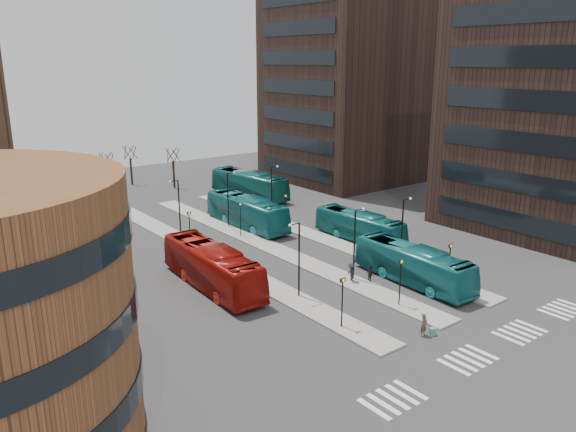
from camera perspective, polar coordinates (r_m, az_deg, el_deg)
ground at (r=37.28m, az=23.94°, el=-15.13°), size 160.00×160.00×0.00m
island_left at (r=53.91m, az=-7.47°, el=-4.21°), size 2.50×45.00×0.15m
island_mid at (r=56.98m, az=-2.27°, el=-2.98°), size 2.50×45.00×0.15m
island_right at (r=60.49m, az=2.35°, el=-1.87°), size 2.50×45.00×0.15m
suitcase at (r=40.46m, az=14.48°, el=-11.29°), size 0.49×0.44×0.52m
red_bus at (r=46.80m, az=-7.72°, el=-5.11°), size 3.61×12.95×3.57m
teal_bus_a at (r=48.41m, az=12.59°, el=-4.85°), size 3.22×11.71×3.23m
teal_bus_b at (r=63.27m, az=-4.23°, el=0.48°), size 2.97×12.67×3.53m
teal_bus_c at (r=58.72m, az=7.28°, el=-1.05°), size 2.92×11.02×3.05m
teal_bus_d at (r=76.83m, az=-3.97°, el=3.23°), size 4.46×13.33×3.64m
traveller at (r=39.96m, az=13.65°, el=-10.69°), size 0.65×0.48×1.64m
commuter_a at (r=43.00m, az=-4.44°, el=-8.36°), size 0.92×0.81×1.58m
commuter_b at (r=48.07m, az=8.34°, el=-5.85°), size 0.50×0.95×1.55m
commuter_c at (r=47.83m, az=6.43°, el=-5.79°), size 1.01×1.27×1.72m
crosswalk_stripes at (r=40.29m, az=20.10°, el=-12.31°), size 22.35×2.40×0.01m
tower_near at (r=68.36m, az=26.59°, el=11.30°), size 20.12×20.00×30.00m
tower_far at (r=88.69m, az=6.06°, el=13.43°), size 20.12×20.00×30.00m
sign_poles at (r=50.75m, az=1.96°, el=-2.56°), size 12.45×22.12×3.65m
lamp_posts at (r=54.77m, az=-0.54°, el=0.09°), size 14.04×20.24×6.12m
bare_trees at (r=84.49m, az=-15.00°, el=4.50°), size 10.97×8.14×5.90m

